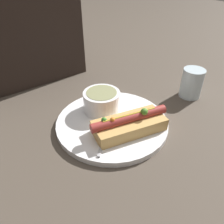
{
  "coord_description": "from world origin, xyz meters",
  "views": [
    {
      "loc": [
        -0.27,
        -0.36,
        0.37
      ],
      "look_at": [
        0.0,
        0.0,
        0.04
      ],
      "focal_mm": 35.0,
      "sensor_mm": 36.0,
      "label": 1
    }
  ],
  "objects_px": {
    "hot_dog": "(129,124)",
    "drinking_glass": "(192,83)",
    "spoon": "(107,124)",
    "seated_diner": "(16,17)",
    "soup_bowl": "(102,101)"
  },
  "relations": [
    {
      "from": "drinking_glass",
      "to": "seated_diner",
      "type": "bearing_deg",
      "value": 129.61
    },
    {
      "from": "spoon",
      "to": "drinking_glass",
      "type": "distance_m",
      "value": 0.31
    },
    {
      "from": "spoon",
      "to": "seated_diner",
      "type": "relative_size",
      "value": 0.24
    },
    {
      "from": "hot_dog",
      "to": "drinking_glass",
      "type": "distance_m",
      "value": 0.28
    },
    {
      "from": "hot_dog",
      "to": "drinking_glass",
      "type": "height_order",
      "value": "drinking_glass"
    },
    {
      "from": "drinking_glass",
      "to": "hot_dog",
      "type": "bearing_deg",
      "value": -174.44
    },
    {
      "from": "hot_dog",
      "to": "soup_bowl",
      "type": "distance_m",
      "value": 0.11
    },
    {
      "from": "soup_bowl",
      "to": "hot_dog",
      "type": "bearing_deg",
      "value": -88.65
    },
    {
      "from": "hot_dog",
      "to": "seated_diner",
      "type": "xyz_separation_m",
      "value": [
        -0.08,
        0.46,
        0.17
      ]
    },
    {
      "from": "soup_bowl",
      "to": "seated_diner",
      "type": "bearing_deg",
      "value": 103.01
    },
    {
      "from": "spoon",
      "to": "seated_diner",
      "type": "height_order",
      "value": "seated_diner"
    },
    {
      "from": "drinking_glass",
      "to": "seated_diner",
      "type": "relative_size",
      "value": 0.18
    },
    {
      "from": "drinking_glass",
      "to": "soup_bowl",
      "type": "bearing_deg",
      "value": 162.95
    },
    {
      "from": "spoon",
      "to": "drinking_glass",
      "type": "xyz_separation_m",
      "value": [
        0.31,
        -0.02,
        0.03
      ]
    },
    {
      "from": "spoon",
      "to": "seated_diner",
      "type": "xyz_separation_m",
      "value": [
        -0.05,
        0.42,
        0.19
      ]
    }
  ]
}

